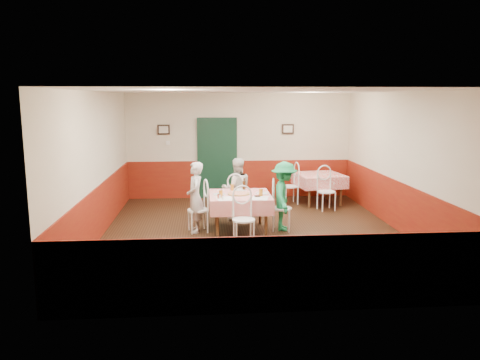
{
  "coord_description": "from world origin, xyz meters",
  "views": [
    {
      "loc": [
        -0.95,
        -8.98,
        2.68
      ],
      "look_at": [
        -0.24,
        0.22,
        1.05
      ],
      "focal_mm": 35.0,
      "sensor_mm": 36.0,
      "label": 1
    }
  ],
  "objects": [
    {
      "name": "main_table",
      "position": [
        -0.24,
        0.22,
        0.38
      ],
      "size": [
        1.22,
        1.22,
        0.77
      ],
      "primitive_type": "cube",
      "rotation": [
        0.0,
        0.0,
        0.0
      ],
      "color": "red",
      "rests_on": "ground"
    },
    {
      "name": "ceiling",
      "position": [
        0.0,
        0.0,
        2.8
      ],
      "size": [
        7.0,
        7.0,
        0.0
      ],
      "primitive_type": "plane",
      "color": "white",
      "rests_on": "back_wall"
    },
    {
      "name": "pizza",
      "position": [
        -0.27,
        0.19,
        0.77
      ],
      "size": [
        0.43,
        0.43,
        0.03
      ],
      "primitive_type": "cylinder",
      "rotation": [
        0.0,
        0.0,
        0.0
      ],
      "color": "#B74723",
      "rests_on": "main_table"
    },
    {
      "name": "chair_left",
      "position": [
        -1.09,
        0.21,
        0.45
      ],
      "size": [
        0.5,
        0.5,
        0.9
      ],
      "primitive_type": null,
      "rotation": [
        0.0,
        0.0,
        -1.36
      ],
      "color": "white",
      "rests_on": "ground"
    },
    {
      "name": "menu_left",
      "position": [
        -0.57,
        -0.18,
        0.76
      ],
      "size": [
        0.35,
        0.44,
        0.0
      ],
      "primitive_type": "cube",
      "rotation": [
        0.0,
        0.0,
        0.14
      ],
      "color": "white",
      "rests_on": "main_table"
    },
    {
      "name": "door",
      "position": [
        -0.6,
        3.45,
        1.05
      ],
      "size": [
        0.96,
        0.06,
        2.1
      ],
      "primitive_type": "cube",
      "color": "black",
      "rests_on": "ground"
    },
    {
      "name": "glass_b",
      "position": [
        0.16,
        0.0,
        0.83
      ],
      "size": [
        0.08,
        0.08,
        0.14
      ],
      "primitive_type": "cylinder",
      "rotation": [
        0.0,
        0.0,
        0.0
      ],
      "color": "#BF7219",
      "rests_on": "main_table"
    },
    {
      "name": "wallet",
      "position": [
        0.08,
        -0.06,
        0.77
      ],
      "size": [
        0.11,
        0.09,
        0.02
      ],
      "primitive_type": "cube",
      "rotation": [
        0.0,
        0.0,
        0.0
      ],
      "color": "black",
      "rests_on": "main_table"
    },
    {
      "name": "menu_right",
      "position": [
        0.12,
        -0.19,
        0.76
      ],
      "size": [
        0.38,
        0.45,
        0.0
      ],
      "primitive_type": "cube",
      "rotation": [
        0.0,
        0.0,
        -0.21
      ],
      "color": "white",
      "rests_on": "main_table"
    },
    {
      "name": "glass_c",
      "position": [
        -0.37,
        0.62,
        0.82
      ],
      "size": [
        0.07,
        0.07,
        0.13
      ],
      "primitive_type": "cylinder",
      "rotation": [
        0.0,
        0.0,
        0.0
      ],
      "color": "#BF7219",
      "rests_on": "main_table"
    },
    {
      "name": "shaker_c",
      "position": [
        -0.69,
        -0.17,
        0.81
      ],
      "size": [
        0.04,
        0.04,
        0.09
      ],
      "primitive_type": "cylinder",
      "rotation": [
        0.0,
        0.0,
        0.0
      ],
      "color": "#B23319",
      "rests_on": "main_table"
    },
    {
      "name": "chair_far",
      "position": [
        -0.24,
        1.07,
        0.45
      ],
      "size": [
        0.51,
        0.51,
        0.9
      ],
      "primitive_type": null,
      "rotation": [
        0.0,
        0.0,
        2.89
      ],
      "color": "white",
      "rests_on": "ground"
    },
    {
      "name": "second_table",
      "position": [
        1.97,
        2.58,
        0.38
      ],
      "size": [
        1.28,
        1.28,
        0.77
      ],
      "primitive_type": "cube",
      "rotation": [
        0.0,
        0.0,
        0.15
      ],
      "color": "red",
      "rests_on": "ground"
    },
    {
      "name": "plate_left",
      "position": [
        -0.66,
        0.19,
        0.77
      ],
      "size": [
        0.25,
        0.25,
        0.01
      ],
      "primitive_type": "cylinder",
      "rotation": [
        0.0,
        0.0,
        0.0
      ],
      "color": "white",
      "rests_on": "main_table"
    },
    {
      "name": "left_wall",
      "position": [
        -3.0,
        0.0,
        1.4
      ],
      "size": [
        0.1,
        7.0,
        2.8
      ],
      "primitive_type": "cube",
      "color": "beige",
      "rests_on": "ground"
    },
    {
      "name": "beer_bottle",
      "position": [
        -0.12,
        0.63,
        0.88
      ],
      "size": [
        0.06,
        0.06,
        0.24
      ],
      "primitive_type": "cylinder",
      "rotation": [
        0.0,
        0.0,
        0.0
      ],
      "color": "#381C0A",
      "rests_on": "main_table"
    },
    {
      "name": "wainscot_front",
      "position": [
        0.0,
        -3.48,
        0.5
      ],
      "size": [
        6.0,
        0.03,
        1.0
      ],
      "primitive_type": "cube",
      "color": "maroon",
      "rests_on": "ground"
    },
    {
      "name": "wainscot_right",
      "position": [
        2.98,
        0.0,
        0.5
      ],
      "size": [
        0.03,
        7.0,
        1.0
      ],
      "primitive_type": "cube",
      "color": "maroon",
      "rests_on": "ground"
    },
    {
      "name": "chair_right",
      "position": [
        0.61,
        0.22,
        0.45
      ],
      "size": [
        0.5,
        0.5,
        0.9
      ],
      "primitive_type": null,
      "rotation": [
        0.0,
        0.0,
        1.37
      ],
      "color": "white",
      "rests_on": "ground"
    },
    {
      "name": "diner_left",
      "position": [
        -1.14,
        0.21,
        0.71
      ],
      "size": [
        0.36,
        0.53,
        1.42
      ],
      "primitive_type": "imported",
      "rotation": [
        0.0,
        0.0,
        -1.53
      ],
      "color": "gray",
      "rests_on": "ground"
    },
    {
      "name": "shaker_a",
      "position": [
        -0.66,
        -0.19,
        0.81
      ],
      "size": [
        0.04,
        0.04,
        0.09
      ],
      "primitive_type": "cylinder",
      "rotation": [
        0.0,
        0.0,
        0.0
      ],
      "color": "silver",
      "rests_on": "main_table"
    },
    {
      "name": "picture_left",
      "position": [
        -2.0,
        3.45,
        1.85
      ],
      "size": [
        0.32,
        0.03,
        0.26
      ],
      "primitive_type": "cube",
      "color": "black",
      "rests_on": "back_wall"
    },
    {
      "name": "back_wall",
      "position": [
        0.0,
        3.5,
        1.4
      ],
      "size": [
        6.0,
        0.1,
        2.8
      ],
      "primitive_type": "cube",
      "color": "beige",
      "rests_on": "ground"
    },
    {
      "name": "front_wall",
      "position": [
        0.0,
        -3.5,
        1.4
      ],
      "size": [
        6.0,
        0.1,
        2.8
      ],
      "primitive_type": "cube",
      "color": "beige",
      "rests_on": "ground"
    },
    {
      "name": "thermostat",
      "position": [
        -1.9,
        3.45,
        1.5
      ],
      "size": [
        0.1,
        0.03,
        0.1
      ],
      "primitive_type": "cube",
      "color": "white",
      "rests_on": "back_wall"
    },
    {
      "name": "wainscot_back",
      "position": [
        0.0,
        3.48,
        0.5
      ],
      "size": [
        6.0,
        0.03,
        1.0
      ],
      "primitive_type": "cube",
      "color": "maroon",
      "rests_on": "ground"
    },
    {
      "name": "chair_second_a",
      "position": [
        1.22,
        2.58,
        0.45
      ],
      "size": [
        0.48,
        0.48,
        0.9
      ],
      "primitive_type": null,
      "rotation": [
        0.0,
        0.0,
        -1.42
      ],
      "color": "white",
      "rests_on": "ground"
    },
    {
      "name": "wainscot_left",
      "position": [
        -2.98,
        0.0,
        0.5
      ],
      "size": [
        0.03,
        7.0,
        1.0
      ],
      "primitive_type": "cube",
      "color": "maroon",
      "rests_on": "ground"
    },
    {
      "name": "plate_far",
      "position": [
        -0.22,
        0.62,
        0.77
      ],
      "size": [
        0.25,
        0.25,
        0.01
      ],
      "primitive_type": "cylinder",
      "rotation": [
        0.0,
        0.0,
        0.0
      ],
      "color": "white",
      "rests_on": "main_table"
    },
    {
      "name": "plate_right",
      "position": [
        0.21,
        0.22,
        0.77
      ],
      "size": [
        0.25,
        0.25,
        0.01
      ],
      "primitive_type": "cylinder",
      "rotation": [
        0.0,
        0.0,
        0.0
      ],
      "color": "white",
      "rests_on": "main_table"
    },
    {
      "name": "diner_right",
      "position": [
        0.66,
        0.22,
        0.7
      ],
      "size": [
        0.66,
        0.98,
        1.41
      ],
      "primitive_type": "imported",
      "rotation": [
        0.0,
        0.0,
        1.41
      ],
      "color": "gray",
      "rests_on": "ground"
    },
    {
      "name": "chair_second_b",
      "position": [
        1.97,
        1.83,
        0.45
      ],
      "size": [
        0.48,
        0.48,
        0.9
      ],
      "primitive_type": null,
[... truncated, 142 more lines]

